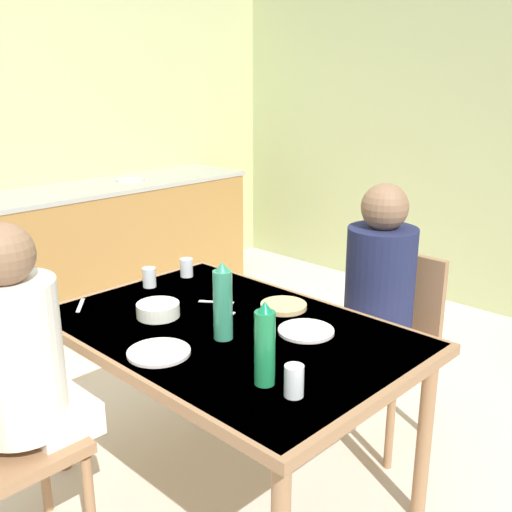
{
  "coord_description": "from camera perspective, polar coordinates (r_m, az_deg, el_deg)",
  "views": [
    {
      "loc": [
        1.89,
        -1.4,
        1.66
      ],
      "look_at": [
        0.36,
        0.17,
        0.98
      ],
      "focal_mm": 41.95,
      "sensor_mm": 36.0,
      "label": 1
    }
  ],
  "objects": [
    {
      "name": "cutlery_fork_near",
      "position": [
        2.59,
        -16.39,
        -4.54
      ],
      "size": [
        0.13,
        0.11,
        0.0
      ],
      "primitive_type": "cube",
      "rotation": [
        0.0,
        0.0,
        2.47
      ],
      "color": "silver",
      "rests_on": "dining_table"
    },
    {
      "name": "drinking_glass_spare_center",
      "position": [
        2.84,
        -6.64,
        -1.1
      ],
      "size": [
        0.06,
        0.06,
        0.09
      ],
      "primitive_type": "cylinder",
      "color": "silver",
      "rests_on": "dining_table"
    },
    {
      "name": "wall_back",
      "position": [
        4.54,
        19.78,
        11.43
      ],
      "size": [
        4.48,
        0.1,
        2.57
      ],
      "primitive_type": "cube",
      "color": "#AEB881",
      "rests_on": "ground_plane"
    },
    {
      "name": "drinking_glass_by_near_diner",
      "position": [
        2.73,
        -10.15,
        -2.02
      ],
      "size": [
        0.06,
        0.06,
        0.09
      ],
      "primitive_type": "cylinder",
      "color": "silver",
      "rests_on": "dining_table"
    },
    {
      "name": "person_near_diner",
      "position": [
        2.12,
        -21.61,
        -8.54
      ],
      "size": [
        0.3,
        0.37,
        0.77
      ],
      "color": "white",
      "rests_on": "ground_plane"
    },
    {
      "name": "drinking_glass_by_far_diner",
      "position": [
        1.81,
        3.64,
        -11.79
      ],
      "size": [
        0.06,
        0.06,
        0.1
      ],
      "primitive_type": "cylinder",
      "color": "silver",
      "rests_on": "dining_table"
    },
    {
      "name": "water_bottle_green_near",
      "position": [
        2.14,
        -3.19,
        -4.47
      ],
      "size": [
        0.07,
        0.07,
        0.29
      ],
      "color": "#328664",
      "rests_on": "dining_table"
    },
    {
      "name": "kitchen_counter",
      "position": [
        4.42,
        -15.54,
        0.61
      ],
      "size": [
        0.61,
        2.53,
        0.91
      ],
      "color": "olive",
      "rests_on": "ground_plane"
    },
    {
      "name": "dinner_plate_near_left",
      "position": [
        2.24,
        4.79,
        -7.12
      ],
      "size": [
        0.21,
        0.21,
        0.01
      ],
      "primitive_type": "cylinder",
      "color": "white",
      "rests_on": "dining_table"
    },
    {
      "name": "serving_bowl_center",
      "position": [
        2.4,
        -9.32,
        -5.08
      ],
      "size": [
        0.17,
        0.17,
        0.05
      ],
      "primitive_type": "cylinder",
      "color": "white",
      "rests_on": "dining_table"
    },
    {
      "name": "water_bottle_green_far",
      "position": [
        1.84,
        0.84,
        -8.53
      ],
      "size": [
        0.06,
        0.06,
        0.27
      ],
      "color": "#1C7F47",
      "rests_on": "dining_table"
    },
    {
      "name": "cutlery_knife_near",
      "position": [
        2.35,
        -3.01,
        -6.0
      ],
      "size": [
        0.06,
        0.15,
        0.0
      ],
      "primitive_type": "cube",
      "rotation": [
        0.0,
        0.0,
        5.01
      ],
      "color": "silver",
      "rests_on": "dining_table"
    },
    {
      "name": "dining_table",
      "position": [
        2.31,
        -2.62,
        -8.37
      ],
      "size": [
        1.4,
        0.95,
        0.73
      ],
      "color": "#9A6F4C",
      "rests_on": "ground_plane"
    },
    {
      "name": "chair_far_diner",
      "position": [
        2.85,
        12.73,
        -7.34
      ],
      "size": [
        0.4,
        0.4,
        0.87
      ],
      "rotation": [
        0.0,
        0.0,
        3.14
      ],
      "color": "#9A6F4C",
      "rests_on": "ground_plane"
    },
    {
      "name": "ground_plane",
      "position": [
        2.88,
        -7.97,
        -18.27
      ],
      "size": [
        7.03,
        7.03,
        0.0
      ],
      "primitive_type": "plane",
      "color": "beige"
    },
    {
      "name": "cutlery_knife_far",
      "position": [
        2.52,
        -3.81,
        -4.39
      ],
      "size": [
        0.13,
        0.1,
        0.0
      ],
      "primitive_type": "cube",
      "rotation": [
        0.0,
        0.0,
        3.78
      ],
      "color": "silver",
      "rests_on": "dining_table"
    },
    {
      "name": "person_far_diner",
      "position": [
        2.64,
        11.56,
        -2.65
      ],
      "size": [
        0.3,
        0.37,
        0.77
      ],
      "rotation": [
        0.0,
        0.0,
        3.14
      ],
      "color": "#1B1B3D",
      "rests_on": "ground_plane"
    },
    {
      "name": "dinner_plate_near_right",
      "position": [
        2.1,
        -9.25,
        -9.05
      ],
      "size": [
        0.22,
        0.22,
        0.01
      ],
      "primitive_type": "cylinder",
      "color": "white",
      "rests_on": "dining_table"
    },
    {
      "name": "wall_left",
      "position": [
        4.55,
        -18.9,
        11.52
      ],
      "size": [
        0.1,
        4.06,
        2.57
      ],
      "primitive_type": "cube",
      "color": "#B3B981",
      "rests_on": "ground_plane"
    },
    {
      "name": "bread_plate_sliced",
      "position": [
        2.46,
        2.64,
        -4.78
      ],
      "size": [
        0.19,
        0.19,
        0.02
      ],
      "primitive_type": "cylinder",
      "color": "#DBB77A",
      "rests_on": "dining_table"
    }
  ]
}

